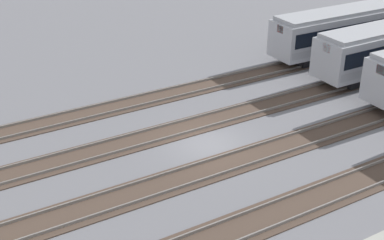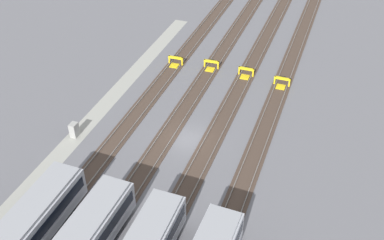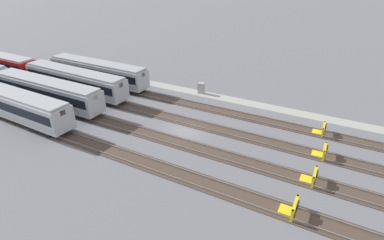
% 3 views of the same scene
% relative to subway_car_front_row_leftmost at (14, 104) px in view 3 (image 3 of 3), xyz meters
% --- Properties ---
extents(ground_plane, '(400.00, 400.00, 0.00)m').
position_rel_subway_car_front_row_leftmost_xyz_m(ground_plane, '(-19.66, -7.02, -2.04)').
color(ground_plane, slate).
extents(service_walkway, '(54.00, 2.00, 0.01)m').
position_rel_subway_car_front_row_leftmost_xyz_m(service_walkway, '(-19.66, -18.31, -2.04)').
color(service_walkway, '#9E9E93').
rests_on(service_walkway, ground).
extents(rail_track_nearest, '(90.00, 2.23, 0.21)m').
position_rel_subway_car_front_row_leftmost_xyz_m(rail_track_nearest, '(-19.66, -14.07, -2.00)').
color(rail_track_nearest, '#47382D').
rests_on(rail_track_nearest, ground).
extents(rail_track_near_inner, '(90.00, 2.24, 0.21)m').
position_rel_subway_car_front_row_leftmost_xyz_m(rail_track_near_inner, '(-19.66, -9.37, -2.00)').
color(rail_track_near_inner, '#47382D').
rests_on(rail_track_near_inner, ground).
extents(rail_track_middle, '(90.00, 2.24, 0.21)m').
position_rel_subway_car_front_row_leftmost_xyz_m(rail_track_middle, '(-19.66, -4.67, -2.00)').
color(rail_track_middle, '#47382D').
rests_on(rail_track_middle, ground).
extents(rail_track_far_inner, '(90.00, 2.23, 0.21)m').
position_rel_subway_car_front_row_leftmost_xyz_m(rail_track_far_inner, '(-19.66, 0.03, -2.00)').
color(rail_track_far_inner, '#47382D').
rests_on(rail_track_far_inner, ground).
extents(subway_car_front_row_leftmost, '(18.06, 3.23, 3.70)m').
position_rel_subway_car_front_row_leftmost_xyz_m(subway_car_front_row_leftmost, '(0.00, 0.00, 0.00)').
color(subway_car_front_row_leftmost, '#ADAFB7').
rests_on(subway_car_front_row_leftmost, ground).
extents(subway_car_front_row_left_inner, '(18.06, 3.24, 3.70)m').
position_rel_subway_car_front_row_leftmost_xyz_m(subway_car_front_row_left_inner, '(0.00, -9.42, 0.00)').
color(subway_car_front_row_left_inner, '#ADAFB7').
rests_on(subway_car_front_row_left_inner, ground).
extents(subway_car_front_row_centre, '(18.02, 2.95, 3.70)m').
position_rel_subway_car_front_row_leftmost_xyz_m(subway_car_front_row_centre, '(0.00, -14.04, 0.00)').
color(subway_car_front_row_centre, '#ADAFB7').
rests_on(subway_car_front_row_centre, ground).
extents(subway_car_front_row_rightmost, '(18.00, 2.85, 3.70)m').
position_rel_subway_car_front_row_leftmost_xyz_m(subway_car_front_row_rightmost, '(0.00, -4.63, 0.00)').
color(subway_car_front_row_rightmost, '#ADAFB7').
rests_on(subway_car_front_row_rightmost, ground).
extents(bumper_stop_nearest_track, '(1.37, 2.01, 1.22)m').
position_rel_subway_car_front_row_leftmost_xyz_m(bumper_stop_nearest_track, '(-33.46, -14.07, -1.53)').
color(bumper_stop_nearest_track, yellow).
rests_on(bumper_stop_nearest_track, ground).
extents(bumper_stop_near_inner_track, '(1.38, 2.01, 1.22)m').
position_rel_subway_car_front_row_leftmost_xyz_m(bumper_stop_near_inner_track, '(-34.14, -9.36, -1.53)').
color(bumper_stop_near_inner_track, yellow).
rests_on(bumper_stop_near_inner_track, ground).
extents(bumper_stop_middle_track, '(1.35, 2.00, 1.22)m').
position_rel_subway_car_front_row_leftmost_xyz_m(bumper_stop_middle_track, '(-33.88, -4.67, -1.53)').
color(bumper_stop_middle_track, yellow).
rests_on(bumper_stop_middle_track, ground).
extents(bumper_stop_far_inner_track, '(1.35, 2.00, 1.22)m').
position_rel_subway_car_front_row_leftmost_xyz_m(bumper_stop_far_inner_track, '(-33.16, 0.03, -1.53)').
color(bumper_stop_far_inner_track, yellow).
rests_on(bumper_stop_far_inner_track, ground).
extents(electrical_cabinet, '(0.90, 0.73, 1.60)m').
position_rel_subway_car_front_row_leftmost_xyz_m(electrical_cabinet, '(-16.11, -18.43, -1.24)').
color(electrical_cabinet, '#9E9E99').
rests_on(electrical_cabinet, ground).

